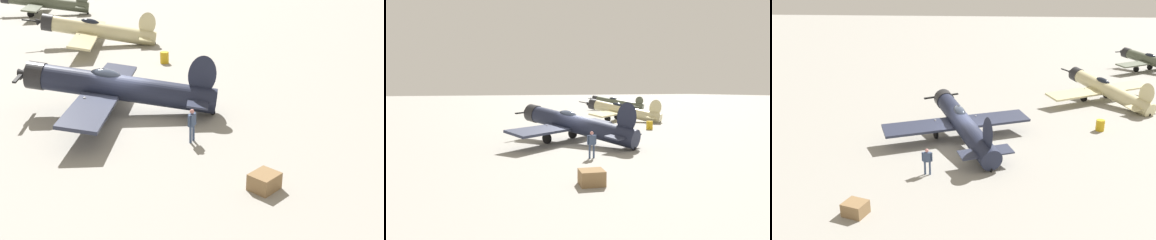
# 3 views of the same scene
# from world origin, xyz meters

# --- Properties ---
(ground_plane) EXTENTS (400.00, 400.00, 0.00)m
(ground_plane) POSITION_xyz_m (0.00, 0.00, 0.00)
(ground_plane) COLOR gray
(airplane_foreground) EXTENTS (10.57, 10.45, 3.37)m
(airplane_foreground) POSITION_xyz_m (0.44, 0.25, 1.48)
(airplane_foreground) COLOR #1E2338
(airplane_foreground) RESTS_ON ground_plane
(airplane_mid_apron) EXTENTS (9.96, 11.19, 3.18)m
(airplane_mid_apron) POSITION_xyz_m (13.31, -11.93, 1.35)
(airplane_mid_apron) COLOR beige
(airplane_mid_apron) RESTS_ON ground_plane
(airplane_far_line) EXTENTS (10.02, 10.18, 3.00)m
(airplane_far_line) POSITION_xyz_m (31.01, -21.44, 1.56)
(airplane_far_line) COLOR #4C5442
(airplane_far_line) RESTS_ON ground_plane
(ground_crew_mechanic) EXTENTS (0.26, 0.63, 1.63)m
(ground_crew_mechanic) POSITION_xyz_m (-5.09, 1.30, 0.99)
(ground_crew_mechanic) COLOR #384766
(ground_crew_mechanic) RESTS_ON ground_plane
(equipment_crate) EXTENTS (1.10, 1.23, 0.66)m
(equipment_crate) POSITION_xyz_m (-9.78, 3.59, 0.33)
(equipment_crate) COLOR olive
(equipment_crate) RESTS_ON ground_plane
(fuel_drum) EXTENTS (0.69, 0.69, 0.88)m
(fuel_drum) POSITION_xyz_m (4.56, -10.05, 0.44)
(fuel_drum) COLOR gold
(fuel_drum) RESTS_ON ground_plane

